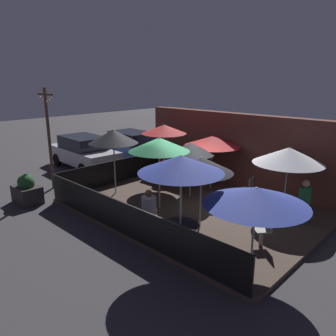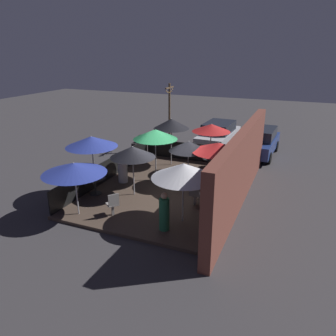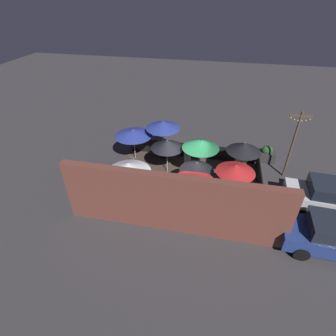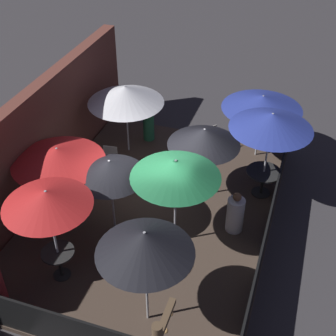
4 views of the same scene
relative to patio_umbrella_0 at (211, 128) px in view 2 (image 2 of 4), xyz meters
name	(u,v)px [view 2 (image 2 of 4)]	position (x,y,z in m)	size (l,w,h in m)	color
ground_plane	(166,190)	(2.55, -1.23, -2.38)	(60.00, 60.00, 0.00)	#383538
patio_deck	(166,189)	(2.55, -1.23, -2.32)	(8.22, 5.94, 0.12)	#47382D
building_wall	(241,168)	(2.55, 1.97, -0.87)	(9.82, 0.36, 3.03)	brown
fence_front	(109,169)	(2.55, -4.16, -1.79)	(8.02, 0.05, 0.95)	black
fence_side_left	(195,152)	(-1.52, -1.23, -1.79)	(0.05, 5.74, 0.95)	black
patio_umbrella_0	(211,128)	(0.00, 0.00, 0.00)	(1.81, 1.81, 2.45)	#B2B2B7
patio_umbrella_1	(91,142)	(4.27, -3.75, 0.02)	(2.08, 2.08, 2.50)	#B2B2B7
patio_umbrella_2	(218,147)	(1.80, 0.82, -0.37)	(2.23, 2.23, 2.09)	#B2B2B7
patio_umbrella_3	(133,152)	(3.68, -2.22, -0.39)	(1.85, 1.85, 2.10)	#B2B2B7
patio_umbrella_4	(171,124)	(-0.44, -2.21, -0.07)	(1.82, 1.82, 2.45)	#B2B2B7
patio_umbrella_5	(189,146)	(1.83, -0.48, -0.45)	(1.72, 1.72, 2.02)	#B2B2B7
patio_umbrella_6	(155,134)	(1.82, -2.07, -0.08)	(2.01, 2.01, 2.40)	#B2B2B7
patio_umbrella_7	(74,168)	(6.02, -3.29, -0.46)	(2.30, 2.30, 2.00)	#B2B2B7
patio_umbrella_8	(183,171)	(5.04, 0.45, -0.35)	(2.20, 2.20, 2.17)	#B2B2B7
dining_table_0	(210,162)	(0.00, 0.00, -1.68)	(0.72, 0.72, 0.75)	black
dining_table_1	(95,181)	(4.27, -3.75, -1.67)	(0.93, 0.93, 0.74)	black
patio_chair_0	(113,204)	(5.65, -2.02, -1.77)	(0.56, 0.56, 0.90)	gray
patio_chair_1	(195,194)	(3.70, 0.46, -1.77)	(0.45, 0.45, 0.91)	gray
patron_0	(164,213)	(5.81, 0.08, -1.64)	(0.49, 0.49, 1.36)	#236642
patron_1	(233,159)	(-1.02, 0.94, -1.73)	(0.45, 0.45, 1.21)	maroon
patron_2	(123,172)	(2.66, -3.34, -1.76)	(0.49, 0.49, 1.15)	silver
planter_box	(141,145)	(-2.16, -4.87, -1.92)	(1.08, 0.76, 1.07)	#332D2D
light_post	(169,114)	(-3.06, -3.40, -0.13)	(1.10, 0.12, 4.03)	brown
parked_car_0	(219,135)	(-4.85, -0.82, -1.54)	(4.43, 1.97, 1.62)	silver
parked_car_1	(260,141)	(-4.21, 1.78, -1.54)	(4.21, 1.95, 1.62)	navy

